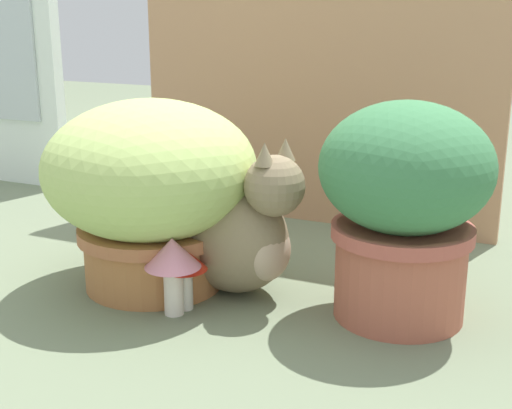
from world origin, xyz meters
name	(u,v)px	position (x,y,z in m)	size (l,w,h in m)	color
ground_plane	(202,296)	(0.00, 0.00, 0.00)	(6.00, 6.00, 0.00)	#69765A
cardboard_backdrop	(315,43)	(0.02, 0.55, 0.44)	(0.92, 0.03, 0.89)	tan
window_panel_white	(11,39)	(-0.94, 0.55, 0.44)	(0.33, 0.05, 0.86)	white
grass_planter	(151,185)	(-0.11, 0.02, 0.20)	(0.41, 0.41, 0.37)	#AF6F3F
leafy_planter	(404,202)	(0.36, 0.07, 0.21)	(0.30, 0.30, 0.38)	#B05C46
cat	(236,231)	(0.05, 0.05, 0.12)	(0.37, 0.23, 0.32)	#857356
mushroom_ornament_red	(185,264)	(0.00, -0.06, 0.09)	(0.08, 0.08, 0.12)	silver
mushroom_ornament_pink	(173,259)	(-0.01, -0.09, 0.10)	(0.10, 0.10, 0.14)	white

